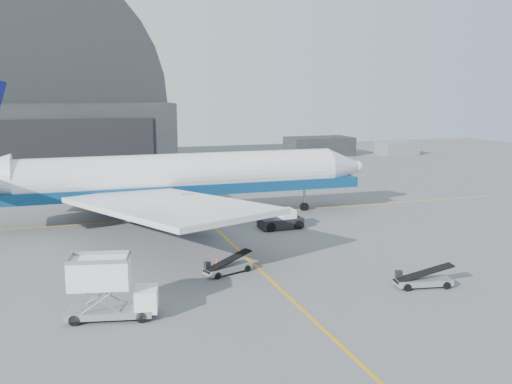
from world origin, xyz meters
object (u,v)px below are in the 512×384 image
object	(u,v)px
pushback_tug	(282,221)
belt_loader_a	(227,267)
airliner	(166,178)
catering_truck	(108,289)
belt_loader_b	(422,280)

from	to	relation	value
pushback_tug	belt_loader_a	size ratio (longest dim) A/B	1.06
pushback_tug	belt_loader_a	bearing A→B (deg)	-129.18
airliner	belt_loader_a	world-z (taller)	airliner
catering_truck	belt_loader_b	size ratio (longest dim) A/B	1.32
pushback_tug	belt_loader_b	world-z (taller)	pushback_tug
pushback_tug	belt_loader_a	distance (m)	15.71
airliner	catering_truck	xyz separation A→B (m)	(-7.90, -26.29, -2.78)
catering_truck	belt_loader_a	xyz separation A→B (m)	(9.37, 6.29, -1.46)
belt_loader_b	pushback_tug	bearing A→B (deg)	109.16
catering_truck	belt_loader_b	world-z (taller)	catering_truck
catering_truck	belt_loader_a	bearing A→B (deg)	45.32
catering_truck	belt_loader_a	distance (m)	11.38
airliner	belt_loader_a	xyz separation A→B (m)	(1.47, -20.00, -4.24)
belt_loader_a	belt_loader_b	bearing A→B (deg)	-51.30
airliner	catering_truck	distance (m)	27.59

